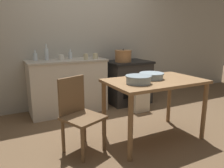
# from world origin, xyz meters

# --- Properties ---
(ground_plane) EXTENTS (14.00, 14.00, 0.00)m
(ground_plane) POSITION_xyz_m (0.00, 0.00, 0.00)
(ground_plane) COLOR brown
(wall_back) EXTENTS (8.00, 0.07, 2.55)m
(wall_back) POSITION_xyz_m (0.00, 1.58, 1.27)
(wall_back) COLOR #B2AD9E
(wall_back) RESTS_ON ground_plane
(counter_cabinet) EXTENTS (1.29, 0.61, 0.91)m
(counter_cabinet) POSITION_xyz_m (-0.48, 1.26, 0.45)
(counter_cabinet) COLOR beige
(counter_cabinet) RESTS_ON ground_plane
(stove) EXTENTS (0.82, 0.66, 0.82)m
(stove) POSITION_xyz_m (0.72, 1.24, 0.41)
(stove) COLOR #2D2B28
(stove) RESTS_ON ground_plane
(work_table) EXTENTS (1.19, 0.74, 0.77)m
(work_table) POSITION_xyz_m (0.21, -0.23, 0.67)
(work_table) COLOR #997047
(work_table) RESTS_ON ground_plane
(chair) EXTENTS (0.52, 0.52, 0.85)m
(chair) POSITION_xyz_m (-0.73, -0.07, 0.45)
(chair) COLOR brown
(chair) RESTS_ON ground_plane
(flour_sack) EXTENTS (0.29, 0.21, 0.38)m
(flour_sack) POSITION_xyz_m (0.63, 0.69, 0.19)
(flour_sack) COLOR beige
(flour_sack) RESTS_ON ground_plane
(stock_pot) EXTENTS (0.31, 0.31, 0.24)m
(stock_pot) POSITION_xyz_m (0.58, 1.18, 0.92)
(stock_pot) COLOR #B77A47
(stock_pot) RESTS_ON stove
(mixing_bowl_large) EXTENTS (0.30, 0.30, 0.09)m
(mixing_bowl_large) POSITION_xyz_m (-0.09, -0.31, 0.83)
(mixing_bowl_large) COLOR #93A8B2
(mixing_bowl_large) RESTS_ON work_table
(mixing_bowl_small) EXTENTS (0.31, 0.31, 0.08)m
(mixing_bowl_small) POSITION_xyz_m (0.21, -0.17, 0.82)
(mixing_bowl_small) COLOR #93A8B2
(mixing_bowl_small) RESTS_ON work_table
(bottle_far_left) EXTENTS (0.07, 0.07, 0.17)m
(bottle_far_left) POSITION_xyz_m (-0.95, 1.37, 0.97)
(bottle_far_left) COLOR silver
(bottle_far_left) RESTS_ON counter_cabinet
(bottle_left) EXTENTS (0.06, 0.06, 0.27)m
(bottle_left) POSITION_xyz_m (-0.78, 1.33, 1.01)
(bottle_left) COLOR silver
(bottle_left) RESTS_ON counter_cabinet
(bottle_mid_left) EXTENTS (0.07, 0.07, 0.16)m
(bottle_mid_left) POSITION_xyz_m (-0.37, 1.36, 0.97)
(bottle_mid_left) COLOR silver
(bottle_mid_left) RESTS_ON counter_cabinet
(cup_center_left) EXTENTS (0.09, 0.09, 0.09)m
(cup_center_left) POSITION_xyz_m (-0.57, 1.23, 0.95)
(cup_center_left) COLOR silver
(cup_center_left) RESTS_ON counter_cabinet
(cup_center) EXTENTS (0.07, 0.07, 0.10)m
(cup_center) POSITION_xyz_m (-0.20, 1.08, 0.96)
(cup_center) COLOR beige
(cup_center) RESTS_ON counter_cabinet
(cup_center_right) EXTENTS (0.08, 0.08, 0.10)m
(cup_center_right) POSITION_xyz_m (0.01, 1.15, 0.95)
(cup_center_right) COLOR beige
(cup_center_right) RESTS_ON counter_cabinet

